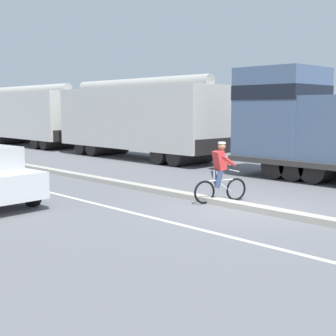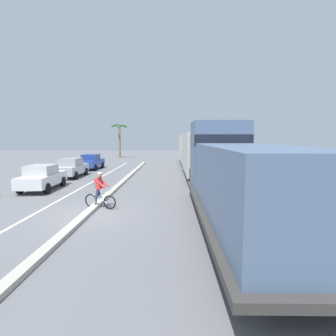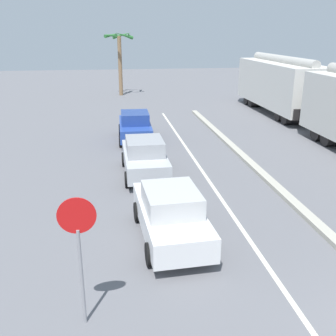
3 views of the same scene
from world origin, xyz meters
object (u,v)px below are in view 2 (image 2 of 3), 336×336
object	(u,v)px
hopper_car_lead	(201,153)
hopper_car_middle	(191,148)
palm_tree_near	(120,133)
parked_car_blue	(91,162)
locomotive	(234,177)
parked_car_silver	(71,168)
cyclist	(100,191)
parked_car_white	(42,177)

from	to	relation	value
hopper_car_lead	hopper_car_middle	distance (m)	11.60
palm_tree_near	parked_car_blue	bearing A→B (deg)	-89.42
locomotive	parked_car_silver	distance (m)	16.25
locomotive	hopper_car_middle	size ratio (longest dim) A/B	1.10
hopper_car_middle	parked_car_silver	size ratio (longest dim) A/B	2.52
hopper_car_lead	cyclist	world-z (taller)	hopper_car_lead
palm_tree_near	hopper_car_lead	bearing A→B (deg)	-62.78
locomotive	parked_car_white	bearing A→B (deg)	150.18
parked_car_blue	locomotive	bearing A→B (deg)	-57.55
hopper_car_middle	cyclist	distance (m)	22.80
parked_car_white	palm_tree_near	size ratio (longest dim) A/B	0.73
locomotive	hopper_car_middle	world-z (taller)	locomotive
parked_car_blue	palm_tree_near	bearing A→B (deg)	90.58
locomotive	hopper_car_middle	xyz separation A→B (m)	(0.00, 23.76, 0.28)
locomotive	palm_tree_near	xyz separation A→B (m)	(-11.31, 34.14, 2.47)
parked_car_silver	cyclist	xyz separation A→B (m)	(5.20, -10.03, 0.00)
hopper_car_lead	palm_tree_near	world-z (taller)	palm_tree_near
hopper_car_lead	cyclist	xyz separation A→B (m)	(-5.93, -10.38, -1.26)
parked_car_silver	palm_tree_near	bearing A→B (deg)	90.46
cyclist	palm_tree_near	distance (m)	32.99
parked_car_silver	palm_tree_near	xyz separation A→B (m)	(-0.18, 22.34, 3.45)
cyclist	hopper_car_middle	bearing A→B (deg)	74.90
hopper_car_lead	palm_tree_near	bearing A→B (deg)	117.22
locomotive	parked_car_white	distance (m)	12.58
hopper_car_lead	parked_car_white	world-z (taller)	hopper_car_lead
hopper_car_lead	parked_car_white	size ratio (longest dim) A/B	2.48
parked_car_blue	cyclist	world-z (taller)	cyclist
hopper_car_lead	parked_car_white	bearing A→B (deg)	-151.45
locomotive	parked_car_blue	world-z (taller)	locomotive
hopper_car_middle	parked_car_white	world-z (taller)	hopper_car_middle
parked_car_white	cyclist	bearing A→B (deg)	-42.05
parked_car_silver	palm_tree_near	world-z (taller)	palm_tree_near
parked_car_white	cyclist	world-z (taller)	cyclist
hopper_car_middle	parked_car_white	xyz separation A→B (m)	(-10.88, -17.52, -1.26)
locomotive	cyclist	world-z (taller)	locomotive
parked_car_blue	cyclist	xyz separation A→B (m)	(5.21, -15.75, 0.00)
parked_car_silver	hopper_car_middle	bearing A→B (deg)	47.06
parked_car_white	parked_car_blue	world-z (taller)	same
hopper_car_lead	parked_car_silver	world-z (taller)	hopper_car_lead
parked_car_blue	cyclist	distance (m)	16.59
parked_car_blue	parked_car_silver	bearing A→B (deg)	-89.87
cyclist	locomotive	bearing A→B (deg)	-16.64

